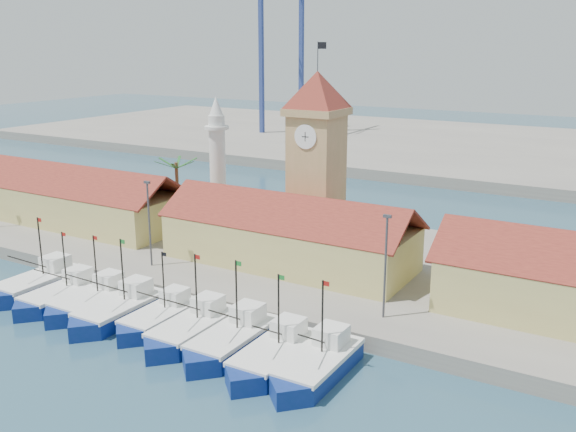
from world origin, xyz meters
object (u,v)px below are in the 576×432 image
Objects in this scene: clock_tower at (317,157)px; minaret at (218,162)px; boat_0 at (36,285)px; boat_4 at (159,319)px.

clock_tower reaches higher than minaret.
boat_0 is 0.65× the size of minaret.
boat_4 is 25.54m from clock_tower.
boat_0 reaches higher than boat_4.
boat_4 is 28.71m from minaret.
boat_0 is 0.46× the size of clock_tower.
clock_tower is 15.30m from minaret.
minaret is (-15.00, 2.00, -2.23)m from clock_tower.
minaret is at bearing 115.13° from boat_4.
boat_0 is at bearing -99.71° from minaret.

